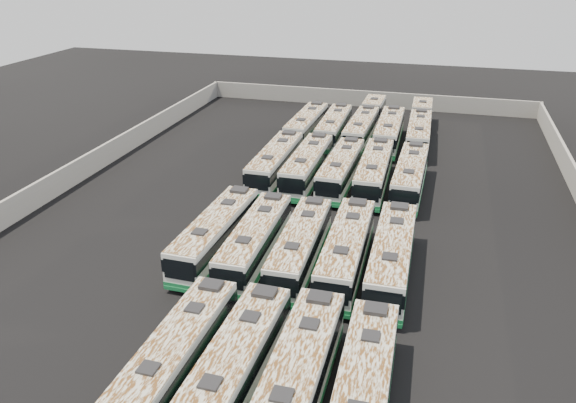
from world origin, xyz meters
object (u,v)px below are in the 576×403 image
at_px(bus_front_center, 233,370).
at_px(bus_front_right, 297,380).
at_px(bus_back_far_left, 307,125).
at_px(bus_midback_right, 374,172).
at_px(bus_front_far_right, 363,393).
at_px(bus_back_left, 334,127).
at_px(bus_front_left, 176,358).
at_px(bus_midfront_far_left, 216,234).
at_px(bus_midfront_right, 346,251).
at_px(bus_midfront_far_right, 392,257).
at_px(bus_back_center, 366,123).
at_px(bus_midback_far_right, 410,176).
at_px(bus_midfront_center, 300,247).
at_px(bus_midback_far_left, 276,163).
at_px(bus_midfront_left, 255,241).
at_px(bus_midback_left, 307,166).
at_px(bus_back_right, 389,131).
at_px(bus_midback_center, 341,170).
at_px(bus_back_far_right, 420,126).

height_order(bus_front_center, bus_front_right, bus_front_right).
relative_size(bus_front_center, bus_back_far_left, 1.01).
distance_m(bus_midback_right, bus_back_far_left, 15.72).
height_order(bus_front_far_right, bus_back_left, bus_front_far_right).
relative_size(bus_front_right, bus_back_far_left, 1.02).
relative_size(bus_front_left, bus_midfront_far_left, 0.97).
bearing_deg(bus_midfront_right, bus_midfront_far_right, -1.49).
relative_size(bus_midfront_right, bus_back_center, 0.67).
relative_size(bus_midfront_far_right, bus_back_far_left, 1.02).
relative_size(bus_midfront_right, bus_midback_right, 1.00).
height_order(bus_front_left, bus_midback_far_right, bus_midback_far_right).
relative_size(bus_midfront_center, bus_midback_far_left, 0.96).
bearing_deg(bus_midfront_far_right, bus_back_left, 107.95).
bearing_deg(bus_midfront_right, bus_front_center, -104.94).
bearing_deg(bus_front_left, bus_front_right, 0.80).
bearing_deg(bus_back_center, bus_midfront_center, -88.74).
bearing_deg(bus_midfront_far_left, bus_front_center, -63.16).
height_order(bus_front_far_right, bus_midfront_right, bus_midfront_right).
height_order(bus_midfront_left, bus_midback_left, bus_midback_left).
height_order(bus_midfront_right, bus_back_right, bus_back_right).
relative_size(bus_front_right, bus_back_left, 1.03).
bearing_deg(bus_midback_right, bus_back_left, 115.10).
xyz_separation_m(bus_front_left, bus_midfront_far_right, (9.38, 12.84, 0.08)).
bearing_deg(bus_midfront_right, bus_front_far_right, -77.67).
distance_m(bus_midfront_center, bus_back_left, 28.11).
height_order(bus_midfront_far_left, bus_midback_right, bus_midback_right).
distance_m(bus_midfront_far_left, bus_midfront_center, 6.26).
height_order(bus_midfront_right, bus_midback_center, bus_midfront_right).
relative_size(bus_midback_far_left, bus_back_left, 1.03).
bearing_deg(bus_back_far_right, bus_back_center, 179.11).
bearing_deg(bus_midback_center, bus_back_right, 77.88).
bearing_deg(bus_midback_far_right, bus_midback_center, -179.56).
distance_m(bus_midback_left, bus_back_center, 16.11).
xyz_separation_m(bus_midfront_right, bus_back_far_right, (3.07, 30.75, -0.05)).
distance_m(bus_midfront_center, bus_midfront_far_right, 6.19).
bearing_deg(bus_front_center, bus_front_right, 3.27).
bearing_deg(bus_back_far_right, bus_midfront_left, -108.11).
distance_m(bus_midfront_far_right, bus_midback_far_left, 19.44).
relative_size(bus_midback_far_right, bus_back_far_right, 0.66).
distance_m(bus_front_left, bus_back_far_left, 40.60).
height_order(bus_front_center, bus_midback_far_left, bus_midback_far_left).
bearing_deg(bus_midback_far_right, bus_midfront_far_left, -128.99).
xyz_separation_m(bus_midfront_left, bus_back_far_right, (9.44, 31.00, 0.01)).
bearing_deg(bus_midback_far_left, bus_front_center, -77.63).
bearing_deg(bus_midfront_left, bus_midfront_far_left, 174.83).
bearing_deg(bus_midback_far_left, bus_front_left, -83.80).
bearing_deg(bus_midback_left, bus_midfront_left, -90.06).
relative_size(bus_back_left, bus_back_right, 0.97).
bearing_deg(bus_midfront_far_right, bus_midback_far_left, 129.10).
height_order(bus_front_center, bus_midback_right, bus_midback_right).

